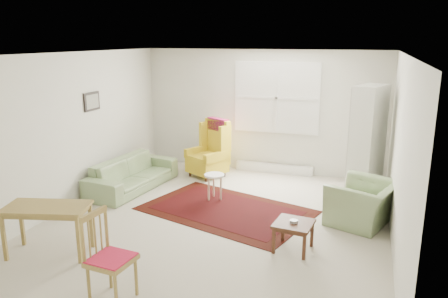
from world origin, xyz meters
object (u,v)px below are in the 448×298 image
(armchair, at_px, (363,199))
(cabinet, at_px, (368,141))
(wingback_chair, at_px, (207,149))
(desk_chair, at_px, (111,258))
(coffee_table, at_px, (293,236))
(sofa, at_px, (132,168))
(stool, at_px, (214,187))
(desk, at_px, (49,230))

(armchair, distance_m, cabinet, 1.49)
(wingback_chair, relative_size, desk_chair, 1.19)
(cabinet, distance_m, desk_chair, 4.97)
(coffee_table, relative_size, desk_chair, 0.49)
(sofa, xyz_separation_m, wingback_chair, (1.04, 1.12, 0.19))
(wingback_chair, bearing_deg, desk_chair, -54.85)
(armchair, bearing_deg, desk_chair, -19.88)
(coffee_table, xyz_separation_m, stool, (-1.61, 1.42, 0.03))
(armchair, bearing_deg, sofa, -73.96)
(wingback_chair, relative_size, stool, 2.51)
(cabinet, height_order, desk_chair, cabinet)
(armchair, relative_size, desk, 0.95)
(coffee_table, height_order, stool, stool)
(coffee_table, bearing_deg, cabinet, 71.93)
(armchair, distance_m, stool, 2.46)
(wingback_chair, xyz_separation_m, desk, (-0.77, -3.70, -0.25))
(armchair, relative_size, cabinet, 0.51)
(cabinet, xyz_separation_m, desk_chair, (-2.45, -4.29, -0.48))
(coffee_table, distance_m, desk_chair, 2.39)
(wingback_chair, relative_size, desk, 1.11)
(armchair, xyz_separation_m, coffee_table, (-0.84, -1.19, -0.19))
(desk, bearing_deg, sofa, 96.07)
(sofa, xyz_separation_m, cabinet, (4.07, 1.08, 0.58))
(sofa, bearing_deg, cabinet, -68.23)
(armchair, bearing_deg, coffee_table, -14.92)
(coffee_table, bearing_deg, wingback_chair, 130.03)
(coffee_table, bearing_deg, desk_chair, -133.03)
(coffee_table, bearing_deg, sofa, 155.36)
(stool, bearing_deg, desk, -118.16)
(sofa, height_order, coffee_table, sofa)
(armchair, bearing_deg, wingback_chair, -94.94)
(armchair, xyz_separation_m, wingback_chair, (-3.02, 1.41, 0.19))
(sofa, bearing_deg, coffee_table, -107.75)
(cabinet, bearing_deg, armchair, -70.08)
(desk, bearing_deg, coffee_table, 20.36)
(cabinet, xyz_separation_m, desk, (-3.79, -3.66, -0.64))
(sofa, bearing_deg, desk_chair, -146.46)
(desk_chair, bearing_deg, armchair, -34.26)
(wingback_chair, distance_m, desk_chair, 4.37)
(stool, xyz_separation_m, desk, (-1.35, -2.52, 0.10))
(wingback_chair, xyz_separation_m, cabinet, (3.02, -0.04, 0.39))
(coffee_table, distance_m, stool, 2.15)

